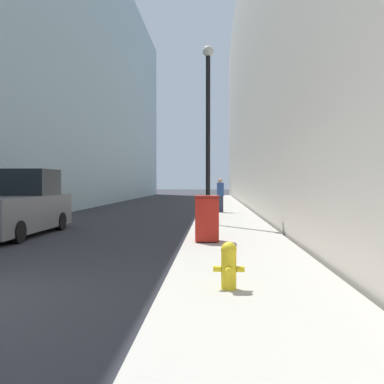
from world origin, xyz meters
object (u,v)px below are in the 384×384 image
Objects in this scene: fire_hydrant at (229,264)px; pickup_truck at (17,207)px; lamppost at (208,126)px; pedestrian_on_sidewalk at (220,195)px; trash_bin at (207,218)px.

pickup_truck is at bearing 132.45° from fire_hydrant.
lamppost reaches higher than pickup_truck.
pedestrian_on_sidewalk is at bearing 89.52° from fire_hydrant.
pickup_truck reaches higher than fire_hydrant.
lamppost is at bearing 92.52° from fire_hydrant.
fire_hydrant is 0.39× the size of pedestrian_on_sidewalk.
lamppost is 7.11m from pedestrian_on_sidewalk.
trash_bin is 0.18× the size of lamppost.
trash_bin reaches higher than fire_hydrant.
pickup_truck reaches higher than trash_bin.
lamppost is (-0.44, 9.94, 3.38)m from fire_hydrant.
pickup_truck is at bearing -126.32° from pedestrian_on_sidewalk.
fire_hydrant is 9.82m from pickup_truck.
pedestrian_on_sidewalk is (0.14, 16.44, 0.54)m from fire_hydrant.
pickup_truck is at bearing 161.23° from trash_bin.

